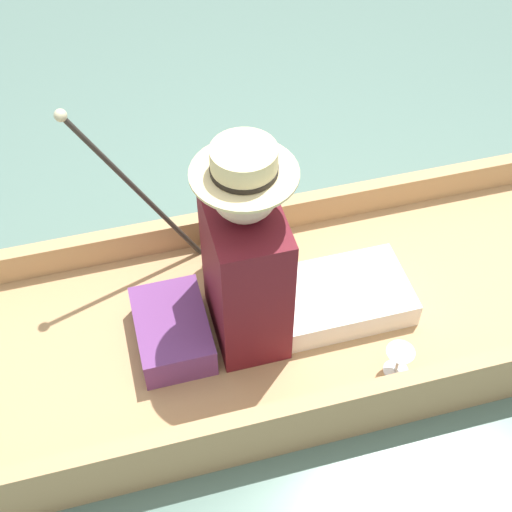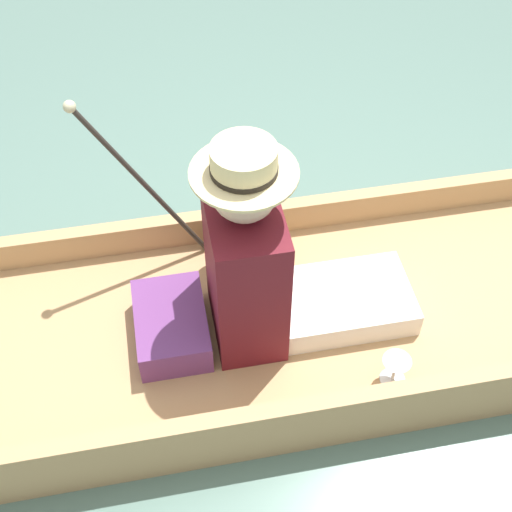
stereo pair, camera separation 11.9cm
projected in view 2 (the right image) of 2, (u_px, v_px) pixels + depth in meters
The scene contains 7 objects.
ground_plane at pixel (282, 337), 2.86m from camera, with size 16.00×16.00×0.00m, color slate.
punt_boat at pixel (283, 324), 2.79m from camera, with size 0.99×2.71×0.28m.
seat_cushion at pixel (171, 325), 2.64m from camera, with size 0.37×0.26×0.14m.
seated_person at pixel (268, 267), 2.49m from camera, with size 0.37×0.80×0.88m.
teddy_bear at pixel (237, 222), 2.79m from camera, with size 0.32×0.19×0.46m.
wine_glass at pixel (396, 366), 2.50m from camera, with size 0.10×0.10×0.12m.
walking_cane at pixel (134, 173), 2.59m from camera, with size 0.04×0.45×0.82m.
Camera 2 is at (1.59, -0.41, 2.37)m, focal length 50.00 mm.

